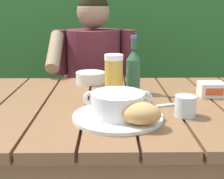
# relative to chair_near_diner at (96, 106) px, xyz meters

# --- Properties ---
(dining_table) EXTENTS (1.45, 0.82, 0.76)m
(dining_table) POSITION_rel_chair_near_diner_xyz_m (0.09, -0.85, 0.20)
(dining_table) COLOR brown
(dining_table) RESTS_ON ground_plane
(hedge_backdrop) EXTENTS (3.93, 0.92, 2.22)m
(hedge_backdrop) POSITION_rel_chair_near_diner_xyz_m (0.22, 0.84, 0.58)
(hedge_backdrop) COLOR #2D632A
(hedge_backdrop) RESTS_ON ground_plane
(chair_near_diner) EXTENTS (0.46, 0.44, 0.94)m
(chair_near_diner) POSITION_rel_chair_near_diner_xyz_m (0.00, 0.00, 0.00)
(chair_near_diner) COLOR brown
(chair_near_diner) RESTS_ON ground_plane
(person_eating) EXTENTS (0.48, 0.47, 1.19)m
(person_eating) POSITION_rel_chair_near_diner_xyz_m (-0.00, -0.20, 0.24)
(person_eating) COLOR #5D222E
(person_eating) RESTS_ON ground_plane
(serving_plate) EXTENTS (0.29, 0.29, 0.01)m
(serving_plate) POSITION_rel_chair_near_diner_xyz_m (0.12, -1.02, 0.30)
(serving_plate) COLOR white
(serving_plate) RESTS_ON dining_table
(soup_bowl) EXTENTS (0.22, 0.17, 0.08)m
(soup_bowl) POSITION_rel_chair_near_diner_xyz_m (0.12, -1.02, 0.35)
(soup_bowl) COLOR white
(soup_bowl) RESTS_ON serving_plate
(bread_roll) EXTENTS (0.14, 0.11, 0.07)m
(bread_roll) POSITION_rel_chair_near_diner_xyz_m (0.18, -1.09, 0.34)
(bread_roll) COLOR tan
(bread_roll) RESTS_ON serving_plate
(beer_glass) EXTENTS (0.07, 0.07, 0.17)m
(beer_glass) POSITION_rel_chair_near_diner_xyz_m (0.11, -0.79, 0.38)
(beer_glass) COLOR gold
(beer_glass) RESTS_ON dining_table
(beer_bottle) EXTENTS (0.06, 0.06, 0.24)m
(beer_bottle) POSITION_rel_chair_near_diner_xyz_m (0.19, -0.71, 0.39)
(beer_bottle) COLOR #2A583A
(beer_bottle) RESTS_ON dining_table
(water_glass_small) EXTENTS (0.07, 0.07, 0.07)m
(water_glass_small) POSITION_rel_chair_near_diner_xyz_m (0.34, -1.00, 0.33)
(water_glass_small) COLOR silver
(water_glass_small) RESTS_ON dining_table
(butter_tub) EXTENTS (0.10, 0.08, 0.06)m
(butter_tub) POSITION_rel_chair_near_diner_xyz_m (0.51, -0.77, 0.32)
(butter_tub) COLOR white
(butter_tub) RESTS_ON dining_table
(table_knife) EXTENTS (0.15, 0.07, 0.01)m
(table_knife) POSITION_rel_chair_near_diner_xyz_m (0.25, -0.91, 0.30)
(table_knife) COLOR silver
(table_knife) RESTS_ON dining_table
(diner_bowl) EXTENTS (0.14, 0.14, 0.05)m
(diner_bowl) POSITION_rel_chair_near_diner_xyz_m (-0.00, -0.54, 0.32)
(diner_bowl) COLOR white
(diner_bowl) RESTS_ON dining_table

